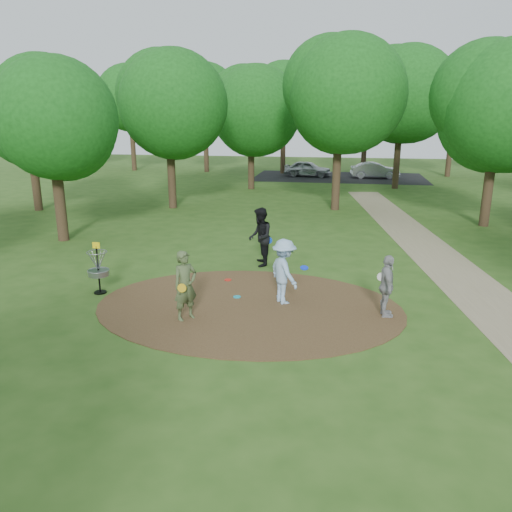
# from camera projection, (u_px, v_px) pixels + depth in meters

# --- Properties ---
(ground) EXTENTS (100.00, 100.00, 0.00)m
(ground) POSITION_uv_depth(u_px,v_px,m) (248.00, 306.00, 13.65)
(ground) COLOR #2D5119
(ground) RESTS_ON ground
(dirt_clearing) EXTENTS (8.40, 8.40, 0.02)m
(dirt_clearing) POSITION_uv_depth(u_px,v_px,m) (248.00, 306.00, 13.64)
(dirt_clearing) COLOR #47301C
(dirt_clearing) RESTS_ON ground
(footpath) EXTENTS (7.55, 39.89, 0.01)m
(footpath) POSITION_uv_depth(u_px,v_px,m) (481.00, 295.00, 14.46)
(footpath) COLOR #8C7A5B
(footpath) RESTS_ON ground
(parking_lot) EXTENTS (14.00, 8.00, 0.01)m
(parking_lot) POSITION_uv_depth(u_px,v_px,m) (339.00, 177.00, 41.73)
(parking_lot) COLOR black
(parking_lot) RESTS_ON ground
(player_observer_with_disc) EXTENTS (0.76, 0.78, 1.81)m
(player_observer_with_disc) POSITION_uv_depth(u_px,v_px,m) (185.00, 286.00, 12.55)
(player_observer_with_disc) COLOR #465732
(player_observer_with_disc) RESTS_ON ground
(player_throwing_with_disc) EXTENTS (1.31, 1.35, 1.82)m
(player_throwing_with_disc) POSITION_uv_depth(u_px,v_px,m) (284.00, 272.00, 13.67)
(player_throwing_with_disc) COLOR #97BCE1
(player_throwing_with_disc) RESTS_ON ground
(player_walking_with_disc) EXTENTS (0.94, 1.11, 2.02)m
(player_walking_with_disc) POSITION_uv_depth(u_px,v_px,m) (260.00, 237.00, 17.09)
(player_walking_with_disc) COLOR black
(player_walking_with_disc) RESTS_ON ground
(player_waiting_with_disc) EXTENTS (0.51, 1.00, 1.65)m
(player_waiting_with_disc) POSITION_uv_depth(u_px,v_px,m) (387.00, 286.00, 12.76)
(player_waiting_with_disc) COLOR #98989B
(player_waiting_with_disc) RESTS_ON ground
(disc_ground_cyan) EXTENTS (0.22, 0.22, 0.02)m
(disc_ground_cyan) POSITION_uv_depth(u_px,v_px,m) (237.00, 297.00, 14.28)
(disc_ground_cyan) COLOR #169CB6
(disc_ground_cyan) RESTS_ON dirt_clearing
(disc_ground_red) EXTENTS (0.22, 0.22, 0.02)m
(disc_ground_red) POSITION_uv_depth(u_px,v_px,m) (228.00, 280.00, 15.75)
(disc_ground_red) COLOR red
(disc_ground_red) RESTS_ON dirt_clearing
(car_left) EXTENTS (4.01, 1.90, 1.33)m
(car_left) POSITION_uv_depth(u_px,v_px,m) (308.00, 169.00, 41.89)
(car_left) COLOR #A7A9AF
(car_left) RESTS_ON ground
(car_right) EXTENTS (4.02, 1.68, 1.29)m
(car_right) POSITION_uv_depth(u_px,v_px,m) (375.00, 170.00, 40.78)
(car_right) COLOR #9999A0
(car_right) RESTS_ON ground
(disc_golf_basket) EXTENTS (0.63, 0.63, 1.54)m
(disc_golf_basket) POSITION_uv_depth(u_px,v_px,m) (98.00, 264.00, 14.44)
(disc_golf_basket) COLOR black
(disc_golf_basket) RESTS_ON ground
(tree_ring) EXTENTS (37.03, 45.90, 9.39)m
(tree_ring) POSITION_uv_depth(u_px,v_px,m) (322.00, 110.00, 21.59)
(tree_ring) COLOR #332316
(tree_ring) RESTS_ON ground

